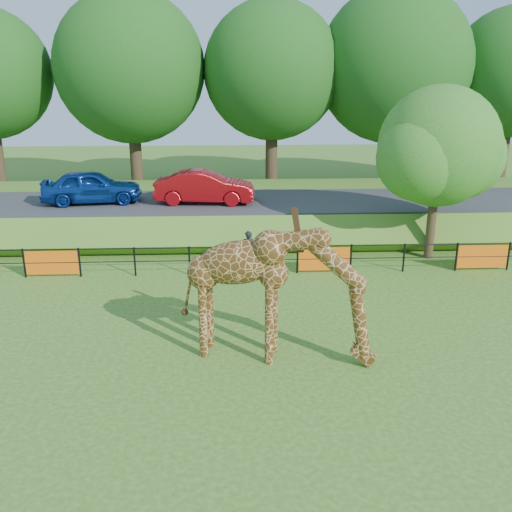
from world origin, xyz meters
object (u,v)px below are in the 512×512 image
at_px(car_blue, 92,187).
at_px(car_red, 205,187).
at_px(visitor, 248,250).
at_px(tree_east, 441,151).
at_px(giraffe, 278,294).

xyz_separation_m(car_blue, car_red, (5.13, -0.24, -0.02)).
bearing_deg(visitor, car_blue, -48.19).
distance_m(car_blue, tree_east, 15.12).
relative_size(car_blue, car_red, 0.99).
bearing_deg(car_red, tree_east, -108.99).
distance_m(giraffe, tree_east, 10.90).
xyz_separation_m(giraffe, car_red, (-2.35, 12.13, 0.34)).
xyz_separation_m(visitor, tree_east, (7.42, 1.02, 3.53)).
bearing_deg(tree_east, visitor, -172.18).
bearing_deg(tree_east, car_red, 156.40).
bearing_deg(giraffe, tree_east, 63.60).
height_order(giraffe, car_blue, giraffe).
height_order(giraffe, car_red, giraffe).
xyz_separation_m(car_blue, visitor, (6.93, -5.29, -1.43)).
distance_m(giraffe, visitor, 7.18).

